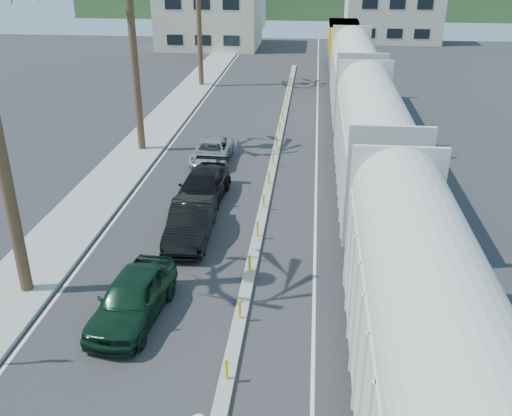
# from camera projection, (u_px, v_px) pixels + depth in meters

# --- Properties ---
(sidewalk) EXTENTS (3.00, 90.00, 0.15)m
(sidewalk) POSITION_uv_depth(u_px,v_px,m) (152.00, 135.00, 38.16)
(sidewalk) COLOR gray
(sidewalk) RESTS_ON ground
(rails) EXTENTS (1.56, 100.00, 0.06)m
(rails) POSITION_uv_depth(u_px,v_px,m) (353.00, 128.00, 39.64)
(rails) COLOR black
(rails) RESTS_ON ground
(median) EXTENTS (0.45, 60.00, 0.85)m
(median) POSITION_uv_depth(u_px,v_px,m) (273.00, 165.00, 32.81)
(median) COLOR gray
(median) RESTS_ON ground
(lane_markings) EXTENTS (9.42, 90.00, 0.01)m
(lane_markings) POSITION_uv_depth(u_px,v_px,m) (246.00, 139.00, 37.60)
(lane_markings) COLOR silver
(lane_markings) RESTS_ON ground
(freight_train) EXTENTS (3.00, 60.94, 5.85)m
(freight_train) POSITION_uv_depth(u_px,v_px,m) (363.00, 115.00, 32.14)
(freight_train) COLOR beige
(freight_train) RESTS_ON ground
(buildings) EXTENTS (38.00, 27.00, 10.00)m
(buildings) POSITION_uv_depth(u_px,v_px,m) (255.00, 3.00, 78.31)
(buildings) COLOR beige
(buildings) RESTS_ON ground
(car_lead) EXTENTS (2.80, 5.13, 1.63)m
(car_lead) POSITION_uv_depth(u_px,v_px,m) (132.00, 298.00, 19.19)
(car_lead) COLOR black
(car_lead) RESTS_ON ground
(car_second) EXTENTS (2.02, 4.96, 1.60)m
(car_second) POSITION_uv_depth(u_px,v_px,m) (191.00, 222.00, 24.47)
(car_second) COLOR black
(car_second) RESTS_ON ground
(car_third) EXTENTS (2.63, 5.46, 1.53)m
(car_third) POSITION_uv_depth(u_px,v_px,m) (203.00, 187.00, 28.09)
(car_third) COLOR black
(car_third) RESTS_ON ground
(car_rear) EXTENTS (2.15, 4.60, 1.27)m
(car_rear) POSITION_uv_depth(u_px,v_px,m) (212.00, 152.00, 33.32)
(car_rear) COLOR #AAACAF
(car_rear) RESTS_ON ground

